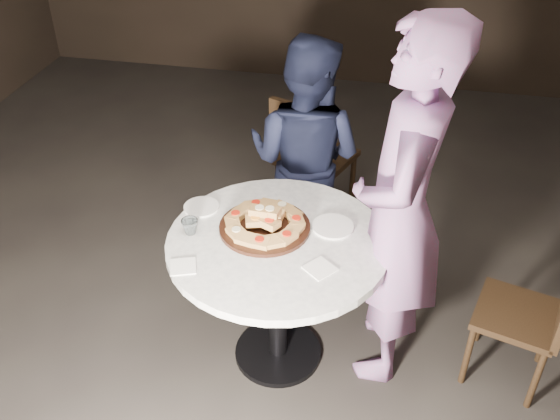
% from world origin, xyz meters
% --- Properties ---
extents(floor, '(7.00, 7.00, 0.00)m').
position_xyz_m(floor, '(0.00, 0.00, 0.00)').
color(floor, black).
rests_on(floor, ground).
extents(table, '(1.10, 1.10, 0.76)m').
position_xyz_m(table, '(0.11, -0.06, 0.62)').
color(table, black).
rests_on(table, ground).
extents(serving_board, '(0.56, 0.56, 0.02)m').
position_xyz_m(serving_board, '(0.04, 0.01, 0.77)').
color(serving_board, black).
rests_on(serving_board, table).
extents(focaccia_pile, '(0.38, 0.37, 0.10)m').
position_xyz_m(focaccia_pile, '(0.04, 0.01, 0.81)').
color(focaccia_pile, '#AF7F43').
rests_on(focaccia_pile, serving_board).
extents(plate_left, '(0.20, 0.20, 0.01)m').
position_xyz_m(plate_left, '(-0.30, 0.11, 0.77)').
color(plate_left, white).
rests_on(plate_left, table).
extents(plate_right, '(0.21, 0.21, 0.01)m').
position_xyz_m(plate_right, '(0.35, 0.08, 0.77)').
color(plate_right, white).
rests_on(plate_right, table).
extents(water_glass, '(0.08, 0.08, 0.07)m').
position_xyz_m(water_glass, '(-0.29, -0.09, 0.80)').
color(water_glass, silver).
rests_on(water_glass, table).
extents(napkin_near, '(0.14, 0.14, 0.01)m').
position_xyz_m(napkin_near, '(-0.25, -0.33, 0.77)').
color(napkin_near, white).
rests_on(napkin_near, table).
extents(napkin_far, '(0.16, 0.16, 0.01)m').
position_xyz_m(napkin_far, '(0.33, -0.22, 0.77)').
color(napkin_far, white).
rests_on(napkin_far, table).
extents(chair_far, '(0.56, 0.57, 0.91)m').
position_xyz_m(chair_far, '(0.07, 1.14, 0.52)').
color(chair_far, black).
rests_on(chair_far, ground).
extents(chair_right, '(0.48, 0.46, 0.80)m').
position_xyz_m(chair_right, '(1.33, 0.04, 0.46)').
color(chair_right, black).
rests_on(chair_right, ground).
extents(diner_navy, '(0.81, 0.70, 1.44)m').
position_xyz_m(diner_navy, '(0.10, 0.74, 0.72)').
color(diner_navy, black).
rests_on(diner_navy, ground).
extents(diner_teal, '(0.46, 0.68, 1.81)m').
position_xyz_m(diner_teal, '(0.64, 0.06, 0.90)').
color(diner_teal, slate).
rests_on(diner_teal, ground).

